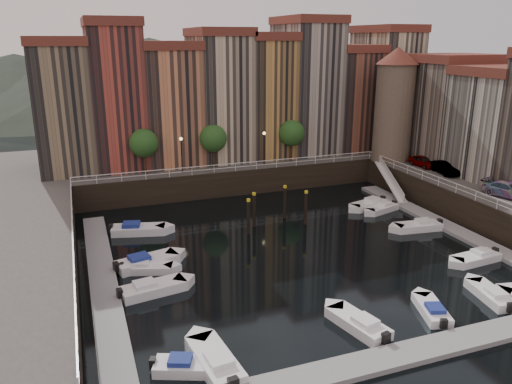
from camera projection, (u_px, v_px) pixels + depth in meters
name	position (u px, v px, depth m)	size (l,w,h in m)	color
ground	(291.00, 247.00, 44.38)	(200.00, 200.00, 0.00)	black
quay_far	(213.00, 164.00, 67.27)	(80.00, 20.00, 3.00)	black
dock_left	(103.00, 279.00, 38.10)	(2.00, 28.00, 0.35)	gray
dock_right	(447.00, 226.00, 48.76)	(2.00, 28.00, 0.35)	gray
dock_near	(410.00, 353.00, 29.07)	(30.00, 2.00, 0.35)	gray
mountains	(139.00, 75.00, 141.32)	(145.00, 100.00, 18.00)	#2D382D
far_terrace	(242.00, 94.00, 63.33)	(48.70, 10.30, 17.50)	#7D6A4F
right_terrace	(504.00, 118.00, 53.69)	(9.30, 24.30, 14.00)	#7A6A5C
corner_tower	(394.00, 103.00, 60.97)	(5.20, 5.20, 13.80)	#6B5B4C
promenade_trees	(219.00, 138.00, 58.33)	(21.20, 3.20, 5.20)	black
street_lamps	(224.00, 145.00, 57.75)	(10.36, 0.36, 4.18)	black
railings	(271.00, 191.00, 47.65)	(36.08, 34.04, 0.52)	white
gangway	(390.00, 180.00, 58.41)	(2.78, 8.32, 3.73)	white
mooring_pilings	(274.00, 210.00, 49.01)	(6.53, 3.24, 3.78)	black
boat_left_0	(188.00, 366.00, 27.66)	(4.29, 2.91, 0.97)	white
boat_left_1	(152.00, 289.00, 36.14)	(5.09, 2.54, 1.14)	white
boat_left_2	(146.00, 268.00, 39.53)	(4.24, 2.61, 0.95)	white
boat_left_3	(146.00, 262.00, 40.40)	(5.38, 3.03, 1.21)	white
boat_left_4	(137.00, 230.00, 47.28)	(5.36, 3.06, 1.20)	white
boat_right_1	(477.00, 258.00, 41.30)	(4.61, 2.00, 1.04)	white
boat_right_2	(419.00, 226.00, 48.22)	(4.85, 2.27, 1.09)	white
boat_right_3	(382.00, 208.00, 53.43)	(4.35, 2.67, 0.98)	white
boat_right_4	(369.00, 204.00, 54.63)	(4.86, 2.89, 1.09)	white
boat_near_0	(216.00, 362.00, 27.92)	(2.43, 5.30, 1.20)	white
boat_near_1	(359.00, 324.00, 31.71)	(2.71, 4.90, 1.10)	white
boat_near_2	(432.00, 310.00, 33.41)	(2.62, 4.20, 0.94)	white
boat_near_3	(491.00, 295.00, 35.33)	(2.27, 4.50, 1.01)	white
car_a	(422.00, 162.00, 59.38)	(1.54, 3.82, 1.30)	gray
car_b	(445.00, 169.00, 56.21)	(1.50, 4.29, 1.41)	gray
car_c	(508.00, 191.00, 47.88)	(2.02, 4.97, 1.44)	gray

